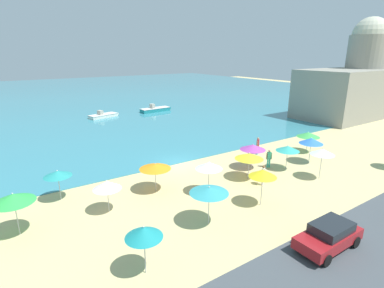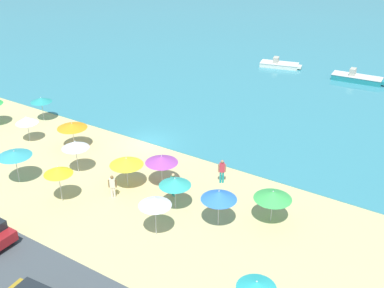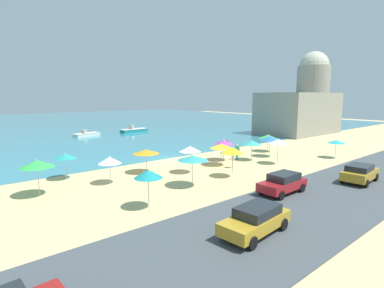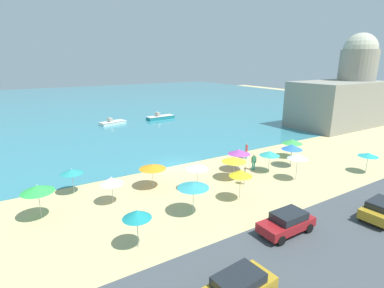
# 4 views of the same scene
# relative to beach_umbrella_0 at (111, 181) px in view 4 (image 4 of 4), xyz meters

# --- Properties ---
(ground_plane) EXTENTS (160.00, 160.00, 0.00)m
(ground_plane) POSITION_rel_beach_umbrella_0_xyz_m (8.64, 5.11, -1.94)
(ground_plane) COLOR #CDBA7E
(sea) EXTENTS (150.00, 110.00, 0.05)m
(sea) POSITION_rel_beach_umbrella_0_xyz_m (8.64, 60.11, -1.91)
(sea) COLOR teal
(sea) RESTS_ON ground_plane
(coastal_road) EXTENTS (80.00, 8.00, 0.06)m
(coastal_road) POSITION_rel_beach_umbrella_0_xyz_m (8.64, -12.89, -1.91)
(coastal_road) COLOR #42494E
(coastal_road) RESTS_ON ground_plane
(beach_umbrella_0) EXTENTS (1.85, 1.85, 2.28)m
(beach_umbrella_0) POSITION_rel_beach_umbrella_0_xyz_m (0.00, 0.00, 0.00)
(beach_umbrella_0) COLOR #B2B2B7
(beach_umbrella_0) RESTS_ON ground_plane
(beach_umbrella_1) EXTENTS (1.99, 1.99, 2.58)m
(beach_umbrella_1) POSITION_rel_beach_umbrella_0_xyz_m (7.13, -1.53, 0.31)
(beach_umbrella_1) COLOR #B2B2B7
(beach_umbrella_1) RESTS_ON ground_plane
(beach_umbrella_2) EXTENTS (2.40, 2.40, 2.25)m
(beach_umbrella_2) POSITION_rel_beach_umbrella_0_xyz_m (4.07, 1.12, 0.05)
(beach_umbrella_2) COLOR #B2B2B7
(beach_umbrella_2) RESTS_ON ground_plane
(beach_umbrella_3) EXTENTS (2.08, 2.08, 2.30)m
(beach_umbrella_3) POSITION_rel_beach_umbrella_0_xyz_m (15.90, -1.54, 0.06)
(beach_umbrella_3) COLOR #B2B2B7
(beach_umbrella_3) RESTS_ON ground_plane
(beach_umbrella_4) EXTENTS (1.90, 1.90, 2.71)m
(beach_umbrella_4) POSITION_rel_beach_umbrella_0_xyz_m (9.07, -4.98, 0.44)
(beach_umbrella_4) COLOR #B2B2B7
(beach_umbrella_4) RESTS_ON ground_plane
(beach_umbrella_5) EXTENTS (2.21, 2.21, 2.53)m
(beach_umbrella_5) POSITION_rel_beach_umbrella_0_xyz_m (19.17, -1.61, 0.25)
(beach_umbrella_5) COLOR #B2B2B7
(beach_umbrella_5) RESTS_ON ground_plane
(beach_umbrella_6) EXTENTS (1.93, 1.93, 2.30)m
(beach_umbrella_6) POSITION_rel_beach_umbrella_0_xyz_m (-2.32, 3.59, 0.09)
(beach_umbrella_6) COLOR #B2B2B7
(beach_umbrella_6) RESTS_ON ground_plane
(beach_umbrella_7) EXTENTS (2.36, 2.36, 2.31)m
(beach_umbrella_7) POSITION_rel_beach_umbrella_0_xyz_m (11.57, -1.15, 0.07)
(beach_umbrella_7) COLOR #B2B2B7
(beach_umbrella_7) RESTS_ON ground_plane
(beach_umbrella_8) EXTENTS (1.93, 1.93, 2.15)m
(beach_umbrella_8) POSITION_rel_beach_umbrella_0_xyz_m (24.30, -6.95, -0.04)
(beach_umbrella_8) COLOR #B2B2B7
(beach_umbrella_8) RESTS_ON ground_plane
(beach_umbrella_9) EXTENTS (2.30, 2.30, 2.36)m
(beach_umbrella_9) POSITION_rel_beach_umbrella_0_xyz_m (13.47, 0.35, 0.12)
(beach_umbrella_9) COLOR #B2B2B7
(beach_umbrella_9) RESTS_ON ground_plane
(beach_umbrella_10) EXTENTS (1.96, 1.96, 2.70)m
(beach_umbrella_10) POSITION_rel_beach_umbrella_0_xyz_m (16.54, -4.50, 0.45)
(beach_umbrella_10) COLOR #B2B2B7
(beach_umbrella_10) RESTS_ON ground_plane
(beach_umbrella_11) EXTENTS (2.30, 2.30, 2.67)m
(beach_umbrella_11) POSITION_rel_beach_umbrella_0_xyz_m (-5.21, 0.33, 0.41)
(beach_umbrella_11) COLOR #B2B2B7
(beach_umbrella_11) RESTS_ON ground_plane
(beach_umbrella_12) EXTENTS (2.37, 2.37, 2.24)m
(beach_umbrella_12) POSITION_rel_beach_umbrella_0_xyz_m (21.74, 0.53, -0.01)
(beach_umbrella_12) COLOR #B2B2B7
(beach_umbrella_12) RESTS_ON ground_plane
(beach_umbrella_13) EXTENTS (1.79, 1.79, 2.57)m
(beach_umbrella_13) POSITION_rel_beach_umbrella_0_xyz_m (-0.49, -6.66, 0.30)
(beach_umbrella_13) COLOR #B2B2B7
(beach_umbrella_13) RESTS_ON ground_plane
(beach_umbrella_14) EXTENTS (2.39, 2.39, 2.53)m
(beach_umbrella_14) POSITION_rel_beach_umbrella_0_xyz_m (4.62, -4.88, 0.34)
(beach_umbrella_14) COLOR #B2B2B7
(beach_umbrella_14) RESTS_ON ground_plane
(bather_0) EXTENTS (0.53, 0.35, 1.73)m
(bather_0) POSITION_rel_beach_umbrella_0_xyz_m (14.92, -0.34, -0.96)
(bather_0) COLOR teal
(bather_0) RESTS_ON ground_plane
(bather_1) EXTENTS (0.49, 0.38, 1.69)m
(bather_1) POSITION_rel_beach_umbrella_0_xyz_m (11.62, -2.74, -0.99)
(bather_1) COLOR silver
(bather_1) RESTS_ON ground_plane
(bather_2) EXTENTS (0.49, 0.38, 1.82)m
(bather_2) POSITION_rel_beach_umbrella_0_xyz_m (16.83, 2.92, -0.91)
(bather_2) COLOR teal
(bather_2) RESTS_ON ground_plane
(parked_car_1) EXTENTS (3.94, 1.84, 1.45)m
(parked_car_1) POSITION_rel_beach_umbrella_0_xyz_m (8.47, -10.43, -1.11)
(parked_car_1) COLOR maroon
(parked_car_1) RESTS_ON coastal_road
(parked_car_2) EXTENTS (4.06, 2.23, 1.45)m
(parked_car_2) POSITION_rel_beach_umbrella_0_xyz_m (15.74, -12.86, -1.10)
(parked_car_2) COLOR #AC8622
(parked_car_2) RESTS_ON coastal_road
(skiff_nearshore) EXTENTS (5.10, 2.80, 1.20)m
(skiff_nearshore) POSITION_rel_beach_umbrella_0_xyz_m (9.37, 30.05, -1.56)
(skiff_nearshore) COLOR silver
(skiff_nearshore) RESTS_ON sea
(skiff_offshore) EXTENTS (5.87, 2.11, 1.43)m
(skiff_offshore) POSITION_rel_beach_umbrella_0_xyz_m (18.76, 29.88, -1.50)
(skiff_offshore) COLOR teal
(skiff_offshore) RESTS_ON sea
(harbor_fortress) EXTENTS (16.00, 9.31, 15.67)m
(harbor_fortress) POSITION_rel_beach_umbrella_0_xyz_m (43.96, 8.56, 3.48)
(harbor_fortress) COLOR gray
(harbor_fortress) RESTS_ON ground_plane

